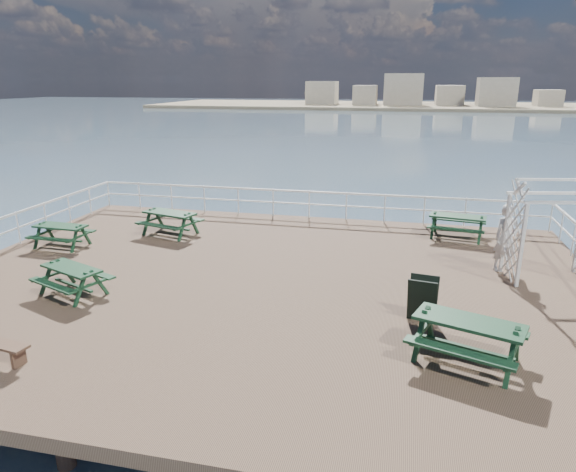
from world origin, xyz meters
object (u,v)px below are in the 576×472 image
(picnic_table_e, at_px, (468,332))
(person, at_px, (506,238))
(picnic_table_c, at_px, (457,222))
(picnic_table_d, at_px, (72,275))
(trellis_arbor, at_px, (552,236))
(picnic_table_a, at_px, (61,231))
(picnic_table_b, at_px, (170,218))

(picnic_table_e, xyz_separation_m, person, (1.54, 5.47, 0.34))
(picnic_table_c, xyz_separation_m, picnic_table_d, (-9.99, -7.31, -0.05))
(person, bearing_deg, trellis_arbor, -42.54)
(picnic_table_a, distance_m, picnic_table_b, 3.55)
(picnic_table_a, xyz_separation_m, picnic_table_c, (12.76, 3.92, 0.05))
(trellis_arbor, distance_m, person, 1.19)
(picnic_table_c, bearing_deg, picnic_table_a, -153.06)
(picnic_table_c, xyz_separation_m, trellis_arbor, (2.10, -3.48, 0.67))
(picnic_table_a, relative_size, picnic_table_c, 0.85)
(trellis_arbor, height_order, person, trellis_arbor)
(picnic_table_b, xyz_separation_m, trellis_arbor, (11.99, -1.66, 0.66))
(picnic_table_c, distance_m, trellis_arbor, 4.12)
(trellis_arbor, xyz_separation_m, person, (-1.06, 0.45, -0.28))
(picnic_table_e, bearing_deg, picnic_table_b, 163.88)
(picnic_table_e, relative_size, trellis_arbor, 0.87)
(picnic_table_b, bearing_deg, picnic_table_e, -20.79)
(picnic_table_c, bearing_deg, trellis_arbor, -49.06)
(picnic_table_c, height_order, picnic_table_d, picnic_table_c)
(picnic_table_e, bearing_deg, picnic_table_c, 105.94)
(picnic_table_d, distance_m, trellis_arbor, 12.70)
(trellis_arbor, bearing_deg, picnic_table_a, 170.07)
(person, bearing_deg, picnic_table_a, 164.12)
(picnic_table_b, height_order, picnic_table_d, picnic_table_b)
(trellis_arbor, bearing_deg, picnic_table_c, 109.48)
(picnic_table_b, bearing_deg, person, 8.35)
(picnic_table_a, bearing_deg, picnic_table_c, 19.90)
(picnic_table_a, relative_size, person, 0.91)
(picnic_table_b, bearing_deg, picnic_table_d, -76.40)
(picnic_table_d, relative_size, person, 1.07)
(picnic_table_b, relative_size, picnic_table_c, 1.07)
(picnic_table_e, relative_size, person, 1.26)
(picnic_table_b, height_order, trellis_arbor, trellis_arbor)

